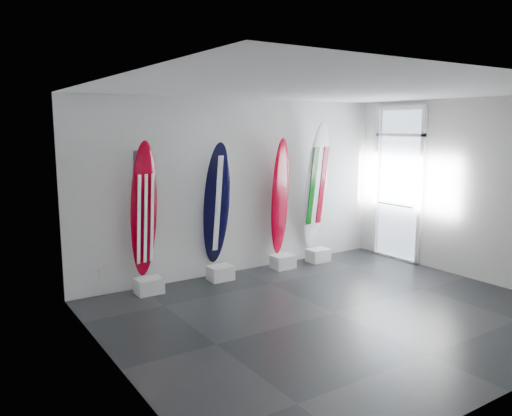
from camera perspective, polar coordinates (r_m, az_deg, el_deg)
floor at (r=7.15m, az=8.89°, el=-11.64°), size 6.00×6.00×0.00m
ceiling at (r=6.70m, az=9.54°, el=13.09°), size 6.00×6.00×0.00m
wall_back at (r=8.76m, az=-1.90°, el=2.43°), size 6.00×0.00×6.00m
wall_left at (r=5.26m, az=-15.75°, el=-2.46°), size 0.00×5.00×5.00m
wall_right at (r=9.05m, az=23.37°, el=1.91°), size 0.00×5.00×5.00m
display_block_usa at (r=7.97m, az=-12.02°, el=-8.61°), size 0.40×0.30×0.24m
surfboard_usa at (r=7.79m, az=-12.57°, el=-0.20°), size 0.52×0.36×2.10m
display_block_navy at (r=8.48m, az=-4.05°, el=-7.34°), size 0.40×0.30×0.24m
surfboard_navy at (r=8.31m, az=-4.47°, el=0.41°), size 0.49×0.45×2.06m
display_block_swiss at (r=9.15m, az=3.07°, el=-6.08°), size 0.40×0.30×0.24m
surfboard_swiss at (r=9.00m, az=2.76°, el=1.26°), size 0.51×0.31×2.10m
display_block_italy at (r=9.65m, az=7.05°, el=-5.33°), size 0.40×0.30×0.24m
surfboard_italy at (r=9.49m, az=6.81°, el=2.47°), size 0.58×0.45×2.39m
wall_outlet at (r=7.99m, az=-17.06°, el=-7.05°), size 0.09×0.02×0.13m
glass_door at (r=9.97m, az=15.81°, el=2.48°), size 0.12×1.16×2.85m
balcony at (r=11.13m, az=20.10°, el=-1.88°), size 2.80×2.20×1.20m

